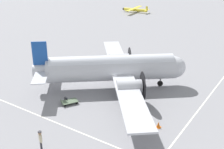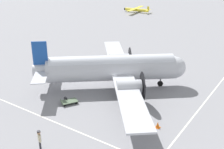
% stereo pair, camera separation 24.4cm
% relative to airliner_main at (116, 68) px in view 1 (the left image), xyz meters
% --- Properties ---
extents(ground_plane, '(300.00, 300.00, 0.00)m').
position_rel_airliner_main_xyz_m(ground_plane, '(-0.36, -0.30, -2.64)').
color(ground_plane, gray).
extents(apron_line_eastwest, '(120.00, 0.16, 0.01)m').
position_rel_airliner_main_xyz_m(apron_line_eastwest, '(-0.36, -10.01, -2.64)').
color(apron_line_eastwest, silver).
rests_on(apron_line_eastwest, ground_plane).
extents(apron_line_northsouth, '(0.16, 120.00, 0.01)m').
position_rel_airliner_main_xyz_m(apron_line_northsouth, '(10.36, -0.30, -2.64)').
color(apron_line_northsouth, silver).
rests_on(apron_line_northsouth, ground_plane).
extents(airliner_main, '(19.85, 22.08, 6.18)m').
position_rel_airliner_main_xyz_m(airliner_main, '(0.00, 0.00, 0.00)').
color(airliner_main, silver).
rests_on(airliner_main, ground_plane).
extents(crew_foreground, '(0.56, 0.41, 1.82)m').
position_rel_airliner_main_xyz_m(crew_foreground, '(1.52, -13.77, -1.50)').
color(crew_foreground, '#2D2D33').
rests_on(crew_foreground, ground_plane).
extents(suitcase_near_door, '(0.36, 0.15, 0.62)m').
position_rel_airliner_main_xyz_m(suitcase_near_door, '(-2.61, -6.24, -2.35)').
color(suitcase_near_door, '#232328').
rests_on(suitcase_near_door, ground_plane).
extents(baggage_cart, '(1.84, 2.09, 0.56)m').
position_rel_airliner_main_xyz_m(baggage_cart, '(-2.00, -6.36, -2.37)').
color(baggage_cart, '#4C6047').
rests_on(baggage_cart, ground_plane).
extents(light_aircraft_distant, '(8.25, 11.03, 2.09)m').
position_rel_airliner_main_xyz_m(light_aircraft_distant, '(-24.60, 48.32, -1.79)').
color(light_aircraft_distant, yellow).
rests_on(light_aircraft_distant, ground_plane).
extents(traffic_cone, '(0.46, 0.46, 0.61)m').
position_rel_airliner_main_xyz_m(traffic_cone, '(8.22, -5.23, -2.36)').
color(traffic_cone, orange).
rests_on(traffic_cone, ground_plane).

